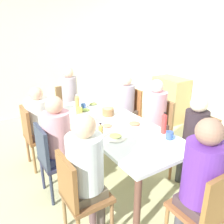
{
  "coord_description": "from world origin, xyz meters",
  "views": [
    {
      "loc": [
        2.32,
        -1.47,
        1.95
      ],
      "look_at": [
        0.0,
        0.0,
        0.9
      ],
      "focal_mm": 37.5,
      "sensor_mm": 36.0,
      "label": 1
    }
  ],
  "objects_px": {
    "person_5": "(201,176)",
    "chair_6": "(79,193)",
    "bowl_0": "(108,111)",
    "person_0": "(58,138)",
    "chair_7": "(69,108)",
    "chair_1": "(129,111)",
    "dining_table": "(112,128)",
    "plate_4": "(135,124)",
    "plate_2": "(85,111)",
    "bottle_2": "(164,123)",
    "person_6": "(86,167)",
    "plate_1": "(115,137)",
    "person_1": "(125,102)",
    "chair_0": "(52,157)",
    "chair_3": "(158,126)",
    "cup_1": "(79,111)",
    "cup_4": "(170,135)",
    "cup_2": "(86,118)",
    "cup_3": "(91,101)",
    "plate_3": "(107,127)",
    "side_cabinet": "(170,99)",
    "bottle_1": "(101,132)",
    "chair_5": "(206,208)",
    "plate_0": "(93,105)",
    "person_7": "(70,98)",
    "chair_4": "(35,134)",
    "bottle_0": "(77,103)",
    "person_3": "(154,113)",
    "person_4": "(40,119)",
    "chair_2": "(197,145)",
    "cup_0": "(83,106)"
  },
  "relations": [
    {
      "from": "person_6",
      "to": "plate_1",
      "type": "relative_size",
      "value": 5.1
    },
    {
      "from": "person_5",
      "to": "plate_4",
      "type": "distance_m",
      "value": 1.16
    },
    {
      "from": "chair_4",
      "to": "bottle_0",
      "type": "distance_m",
      "value": 0.72
    },
    {
      "from": "chair_1",
      "to": "chair_2",
      "type": "relative_size",
      "value": 1.0
    },
    {
      "from": "person_0",
      "to": "chair_2",
      "type": "bearing_deg",
      "value": 65.06
    },
    {
      "from": "plate_2",
      "to": "person_0",
      "type": "bearing_deg",
      "value": -48.34
    },
    {
      "from": "person_0",
      "to": "chair_7",
      "type": "xyz_separation_m",
      "value": [
        -1.45,
        0.72,
        -0.22
      ]
    },
    {
      "from": "person_3",
      "to": "chair_6",
      "type": "height_order",
      "value": "person_3"
    },
    {
      "from": "chair_2",
      "to": "person_5",
      "type": "height_order",
      "value": "person_5"
    },
    {
      "from": "bottle_1",
      "to": "person_0",
      "type": "bearing_deg",
      "value": -128.1
    },
    {
      "from": "chair_6",
      "to": "bowl_0",
      "type": "xyz_separation_m",
      "value": [
        -0.97,
        0.91,
        0.3
      ]
    },
    {
      "from": "person_1",
      "to": "plate_1",
      "type": "distance_m",
      "value": 1.42
    },
    {
      "from": "person_1",
      "to": "bottle_0",
      "type": "relative_size",
      "value": 4.64
    },
    {
      "from": "person_5",
      "to": "chair_6",
      "type": "relative_size",
      "value": 1.43
    },
    {
      "from": "bottle_0",
      "to": "bottle_2",
      "type": "distance_m",
      "value": 1.32
    },
    {
      "from": "chair_3",
      "to": "plate_4",
      "type": "distance_m",
      "value": 0.7
    },
    {
      "from": "plate_0",
      "to": "cup_3",
      "type": "xyz_separation_m",
      "value": [
        -0.12,
        0.02,
        0.03
      ]
    },
    {
      "from": "person_4",
      "to": "person_5",
      "type": "bearing_deg",
      "value": 19.2
    },
    {
      "from": "chair_3",
      "to": "person_1",
      "type": "bearing_deg",
      "value": -172.66
    },
    {
      "from": "chair_7",
      "to": "person_7",
      "type": "height_order",
      "value": "person_7"
    },
    {
      "from": "chair_1",
      "to": "dining_table",
      "type": "bearing_deg",
      "value": -48.7
    },
    {
      "from": "person_1",
      "to": "plate_1",
      "type": "xyz_separation_m",
      "value": [
        1.09,
        -0.91,
        0.07
      ]
    },
    {
      "from": "person_7",
      "to": "chair_1",
      "type": "bearing_deg",
      "value": 51.59
    },
    {
      "from": "chair_1",
      "to": "bottle_0",
      "type": "distance_m",
      "value": 1.07
    },
    {
      "from": "chair_6",
      "to": "plate_4",
      "type": "xyz_separation_m",
      "value": [
        -0.5,
        1.01,
        0.25
      ]
    },
    {
      "from": "person_3",
      "to": "cup_3",
      "type": "bearing_deg",
      "value": -145.15
    },
    {
      "from": "chair_4",
      "to": "bottle_0",
      "type": "xyz_separation_m",
      "value": [
        0.08,
        0.62,
        0.35
      ]
    },
    {
      "from": "chair_0",
      "to": "chair_3",
      "type": "relative_size",
      "value": 1.0
    },
    {
      "from": "person_4",
      "to": "person_7",
      "type": "xyz_separation_m",
      "value": [
        -0.64,
        0.72,
        0.02
      ]
    },
    {
      "from": "person_1",
      "to": "chair_6",
      "type": "height_order",
      "value": "person_1"
    },
    {
      "from": "cup_3",
      "to": "chair_5",
      "type": "bearing_deg",
      "value": -3.38
    },
    {
      "from": "chair_7",
      "to": "cup_4",
      "type": "xyz_separation_m",
      "value": [
        2.17,
        0.3,
        0.28
      ]
    },
    {
      "from": "chair_1",
      "to": "side_cabinet",
      "type": "bearing_deg",
      "value": 101.48
    },
    {
      "from": "chair_0",
      "to": "plate_2",
      "type": "bearing_deg",
      "value": 127.84
    },
    {
      "from": "chair_5",
      "to": "chair_6",
      "type": "relative_size",
      "value": 1.0
    },
    {
      "from": "dining_table",
      "to": "chair_5",
      "type": "xyz_separation_m",
      "value": [
        1.45,
        0.0,
        -0.16
      ]
    },
    {
      "from": "cup_0",
      "to": "cup_4",
      "type": "distance_m",
      "value": 1.43
    },
    {
      "from": "person_6",
      "to": "plate_3",
      "type": "bearing_deg",
      "value": 136.31
    },
    {
      "from": "chair_1",
      "to": "bottle_2",
      "type": "bearing_deg",
      "value": -19.87
    },
    {
      "from": "plate_0",
      "to": "side_cabinet",
      "type": "bearing_deg",
      "value": 97.07
    },
    {
      "from": "dining_table",
      "to": "cup_4",
      "type": "relative_size",
      "value": 18.22
    },
    {
      "from": "cup_1",
      "to": "cup_4",
      "type": "relative_size",
      "value": 1.06
    },
    {
      "from": "cup_2",
      "to": "cup_3",
      "type": "distance_m",
      "value": 0.73
    },
    {
      "from": "plate_4",
      "to": "plate_1",
      "type": "bearing_deg",
      "value": -68.2
    },
    {
      "from": "person_0",
      "to": "bottle_1",
      "type": "bearing_deg",
      "value": 51.9
    },
    {
      "from": "chair_6",
      "to": "bottle_2",
      "type": "height_order",
      "value": "bottle_2"
    },
    {
      "from": "chair_4",
      "to": "side_cabinet",
      "type": "xyz_separation_m",
      "value": [
        -0.25,
        2.86,
        -0.06
      ]
    },
    {
      "from": "person_3",
      "to": "chair_3",
      "type": "bearing_deg",
      "value": 90.0
    },
    {
      "from": "cup_2",
      "to": "side_cabinet",
      "type": "relative_size",
      "value": 0.13
    },
    {
      "from": "chair_2",
      "to": "plate_2",
      "type": "bearing_deg",
      "value": -143.99
    }
  ]
}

